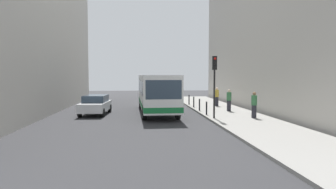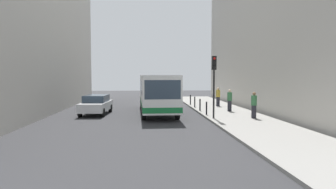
% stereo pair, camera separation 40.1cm
% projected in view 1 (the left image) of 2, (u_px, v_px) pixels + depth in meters
% --- Properties ---
extents(ground_plane, '(80.00, 80.00, 0.00)m').
position_uv_depth(ground_plane, '(159.00, 119.00, 21.26)').
color(ground_plane, '#2D2D30').
extents(sidewalk, '(4.40, 40.00, 0.15)m').
position_uv_depth(sidewalk, '(235.00, 116.00, 21.76)').
color(sidewalk, gray).
rests_on(sidewalk, ground).
extents(building_left, '(7.00, 32.00, 13.03)m').
position_uv_depth(building_left, '(8.00, 30.00, 23.77)').
color(building_left, '#BCB7AD').
rests_on(building_left, ground).
extents(building_right, '(7.00, 32.00, 13.07)m').
position_uv_depth(building_right, '(292.00, 33.00, 25.90)').
color(building_right, '#BCB7AD').
rests_on(building_right, ground).
extents(bus, '(2.83, 11.09, 3.00)m').
position_uv_depth(bus, '(156.00, 91.00, 24.56)').
color(bus, white).
rests_on(bus, ground).
extents(car_beside_bus, '(2.10, 4.51, 1.48)m').
position_uv_depth(car_beside_bus, '(96.00, 104.00, 23.42)').
color(car_beside_bus, silver).
rests_on(car_beside_bus, ground).
extents(traffic_light, '(0.28, 0.33, 4.10)m').
position_uv_depth(traffic_light, '(214.00, 75.00, 20.16)').
color(traffic_light, black).
rests_on(traffic_light, sidewalk).
extents(bollard_near, '(0.11, 0.11, 0.95)m').
position_uv_depth(bollard_near, '(207.00, 108.00, 22.15)').
color(bollard_near, black).
rests_on(bollard_near, sidewalk).
extents(bollard_mid, '(0.11, 0.11, 0.95)m').
position_uv_depth(bollard_mid, '(199.00, 105.00, 24.75)').
color(bollard_mid, black).
rests_on(bollard_mid, sidewalk).
extents(bollard_far, '(0.11, 0.11, 0.95)m').
position_uv_depth(bollard_far, '(194.00, 102.00, 27.34)').
color(bollard_far, black).
rests_on(bollard_far, sidewalk).
extents(bollard_farthest, '(0.11, 0.11, 0.95)m').
position_uv_depth(bollard_farthest, '(189.00, 100.00, 29.94)').
color(bollard_farthest, black).
rests_on(bollard_farthest, sidewalk).
extents(pedestrian_near_signal, '(0.38, 0.38, 1.75)m').
position_uv_depth(pedestrian_near_signal, '(254.00, 105.00, 20.43)').
color(pedestrian_near_signal, '#26262D').
rests_on(pedestrian_near_signal, sidewalk).
extents(pedestrian_mid_sidewalk, '(0.38, 0.38, 1.73)m').
position_uv_depth(pedestrian_mid_sidewalk, '(229.00, 100.00, 24.39)').
color(pedestrian_mid_sidewalk, '#26262D').
rests_on(pedestrian_mid_sidewalk, sidewalk).
extents(pedestrian_far_sidewalk, '(0.38, 0.38, 1.74)m').
position_uv_depth(pedestrian_far_sidewalk, '(217.00, 97.00, 28.42)').
color(pedestrian_far_sidewalk, '#26262D').
rests_on(pedestrian_far_sidewalk, sidewalk).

